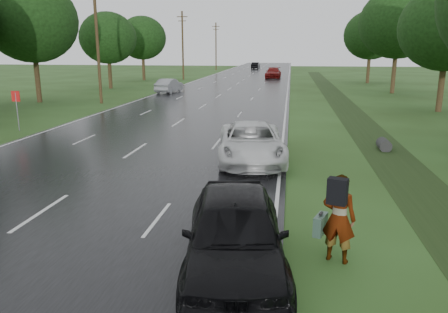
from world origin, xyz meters
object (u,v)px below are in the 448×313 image
Objects in this scene: pedestrian at (338,217)px; road_sign at (16,102)px; white_pickup at (251,143)px; silver_sedan at (169,86)px; dark_sedan at (235,233)px.

road_sign is at bearing -19.35° from pedestrian.
white_pickup reaches higher than silver_sedan.
pedestrian reaches higher than silver_sedan.
dark_sedan is at bearing 114.75° from silver_sedan.
road_sign is 21.58m from pedestrian.
white_pickup is (-2.67, 8.51, -0.21)m from pedestrian.
road_sign is 0.40× the size of white_pickup.
dark_sedan is (14.50, -14.58, -0.72)m from road_sign.
dark_sedan reaches higher than silver_sedan.
pedestrian is 0.45× the size of silver_sedan.
road_sign is 22.91m from silver_sedan.
pedestrian is 0.35× the size of white_pickup.
pedestrian is 2.35m from dark_sedan.
road_sign is at bearing 152.13° from white_pickup.
white_pickup is 1.11× the size of dark_sedan.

